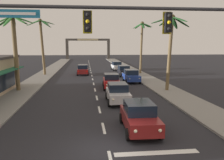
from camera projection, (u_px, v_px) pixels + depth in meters
ground_plane at (108, 150)px, 11.58m from camera, size 220.00×220.00×0.00m
sidewalk_right at (152, 82)px, 32.10m from camera, size 3.20×110.00×0.14m
sidewalk_left at (32, 84)px, 30.39m from camera, size 3.20×110.00×0.14m
lane_markings at (98, 85)px, 30.30m from camera, size 4.28×86.21×0.01m
traffic_signal_mast at (172, 38)px, 11.50m from camera, size 11.62×0.41×7.48m
sedan_lead_at_stop_bar at (139, 116)px, 14.10m from camera, size 2.03×4.48×1.68m
sedan_third_in_queue at (118, 93)px, 20.97m from camera, size 2.00×4.47×1.68m
sedan_fifth_in_queue at (111, 81)px, 27.89m from camera, size 2.10×4.51×1.68m
sedan_oncoming_far at (83, 70)px, 40.61m from camera, size 1.95×4.45×1.68m
sedan_parked_nearest_kerb at (131, 76)px, 32.52m from camera, size 1.98×4.46×1.68m
sedan_parked_mid_kerb at (124, 71)px, 38.92m from camera, size 1.98×4.47×1.68m
sedan_parked_far_kerb at (117, 66)px, 48.18m from camera, size 2.08×4.50×1.68m
palm_left_second at (15, 40)px, 25.29m from camera, size 4.22×4.05×8.17m
palm_left_third at (42, 37)px, 38.90m from camera, size 4.37×4.47×9.14m
palm_right_second at (171, 38)px, 25.48m from camera, size 4.40×4.34×8.13m
palm_right_third at (142, 37)px, 40.88m from camera, size 3.31×3.36×8.88m
town_gateway_arch at (88, 46)px, 83.30m from camera, size 15.13×0.90×7.11m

